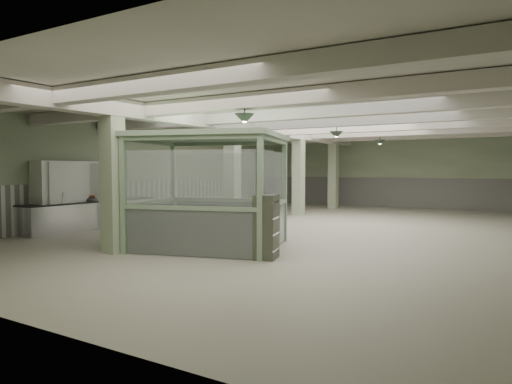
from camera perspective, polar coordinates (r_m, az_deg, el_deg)
The scene contains 30 objects.
floor at distance 14.72m, azimuth 7.38°, elevation -4.77°, with size 20.00×20.00×0.00m, color beige.
ceiling at distance 14.68m, azimuth 7.48°, elevation 9.29°, with size 14.00×20.00×0.02m, color silver.
wall_back at distance 24.10m, azimuth 16.93°, elevation 2.43°, with size 14.00×0.02×3.60m, color #AAC099.
wall_front at distance 6.71m, azimuth -28.85°, elevation 1.05°, with size 14.00×0.02×3.60m, color #AAC099.
wall_left at distance 18.52m, azimuth -12.88°, elevation 2.35°, with size 0.02×20.00×3.60m, color #AAC099.
wainscot_left at distance 18.54m, azimuth -12.79°, elevation -0.89°, with size 0.05×19.90×1.50m, color silver.
wainscot_back at distance 24.10m, azimuth 16.88°, elevation -0.07°, with size 13.90×0.05×1.50m, color silver.
girder at distance 15.81m, azimuth -0.96°, elevation 8.06°, with size 0.45×19.90×0.40m, color beige.
beam_a at distance 8.38m, azimuth -13.86°, elevation 12.77°, with size 13.90×0.35×0.32m, color beige.
beam_b at distance 10.30m, azimuth -3.84°, elevation 11.01°, with size 13.90×0.35×0.32m, color beige.
beam_c at distance 12.42m, azimuth 2.83°, elevation 9.63°, with size 13.90×0.35×0.32m, color beige.
beam_d at distance 14.66m, azimuth 7.47°, elevation 8.59°, with size 13.90×0.35×0.32m, color beige.
beam_e at distance 16.97m, azimuth 10.85°, elevation 7.80°, with size 13.90×0.35×0.32m, color beige.
beam_f at distance 19.33m, azimuth 13.41°, elevation 7.18°, with size 13.90×0.35×0.32m, color beige.
beam_g at distance 21.72m, azimuth 15.40°, elevation 6.68°, with size 13.90×0.35×0.32m, color beige.
column_a at distance 11.11m, azimuth -17.49°, elevation 1.91°, with size 0.42×0.42×3.60m, color #AEBE99.
column_b at distance 14.91m, azimuth -2.98°, elevation 2.29°, with size 0.42×0.42×3.60m, color #AEBE99.
column_c at distance 19.27m, azimuth 5.33°, elevation 2.44°, with size 0.42×0.42×3.60m, color #AEBE99.
column_d at distance 22.94m, azimuth 9.64°, elevation 2.50°, with size 0.42×0.42×3.60m, color #AEBE99.
pendant_front at distance 9.98m, azimuth -1.44°, elevation 9.13°, with size 0.44×0.44×0.22m, color #304032.
pendant_mid at distance 14.90m, azimuth 10.01°, elevation 7.05°, with size 0.44×0.44×0.22m, color #304032.
pendant_back at distance 19.64m, azimuth 15.23°, elevation 6.00°, with size 0.44×0.44×0.22m, color #304032.
prep_counter at distance 16.04m, azimuth -19.69°, elevation -2.63°, with size 0.87×4.96×0.91m.
pitcher_near at distance 16.04m, azimuth -19.44°, elevation -0.60°, with size 0.17×0.20×0.25m, color silver, non-canonical shape.
pitcher_far at distance 16.43m, azimuth -18.36°, elevation -0.46°, with size 0.19×0.22×0.28m, color silver, non-canonical shape.
veg_colander at distance 15.76m, azimuth -19.83°, elevation -0.71°, with size 0.50×0.50×0.23m, color #414246, non-canonical shape.
orange_bowl at distance 16.36m, azimuth -18.71°, elevation -0.80°, with size 0.26×0.26×0.09m, color #B2B2B7.
walkin_cooler at distance 15.59m, azimuth -22.04°, elevation -0.45°, with size 1.14×2.41×2.21m.
guard_booth at distance 11.46m, azimuth -5.75°, elevation 2.49°, with size 4.20×3.83×2.83m.
filing_cabinet at distance 10.01m, azimuth 1.31°, elevation -4.35°, with size 0.45×0.65×1.41m, color #4F5345.
Camera 1 is at (5.79, -13.39, 1.98)m, focal length 32.00 mm.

